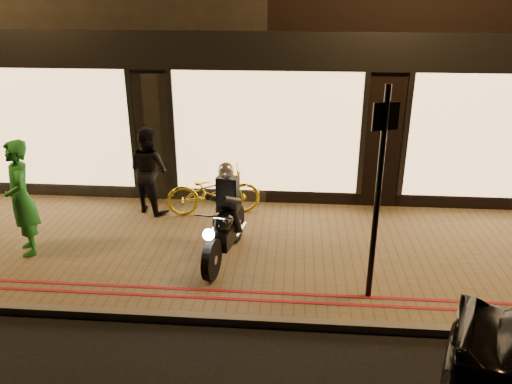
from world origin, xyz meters
TOP-DOWN VIEW (x-y plane):
  - ground at (0.00, 0.00)m, footprint 90.00×90.00m
  - sidewalk at (0.00, 2.00)m, footprint 50.00×4.00m
  - kerb_stone at (0.00, 0.05)m, footprint 50.00×0.14m
  - red_kerb_lines at (0.00, 0.55)m, footprint 50.00×0.26m
  - motorcycle at (-0.51, 1.66)m, footprint 0.66×1.93m
  - sign_post at (1.67, 0.70)m, footprint 0.34×0.14m
  - bicycle_gold at (-0.97, 3.35)m, footprint 1.89×1.02m
  - person_green at (-3.79, 1.58)m, footprint 0.77×0.83m
  - person_dark at (-2.23, 3.39)m, footprint 1.03×0.96m

SIDE VIEW (x-z plane):
  - ground at x=0.00m, z-range 0.00..0.00m
  - sidewalk at x=0.00m, z-range 0.00..0.12m
  - kerb_stone at x=0.00m, z-range 0.00..0.12m
  - red_kerb_lines at x=0.00m, z-range 0.12..0.13m
  - bicycle_gold at x=-0.97m, z-range 0.12..1.07m
  - motorcycle at x=-0.51m, z-range -0.06..1.53m
  - person_dark at x=-2.23m, z-range 0.12..1.81m
  - person_green at x=-3.79m, z-range 0.12..2.03m
  - sign_post at x=1.67m, z-range 0.30..3.30m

